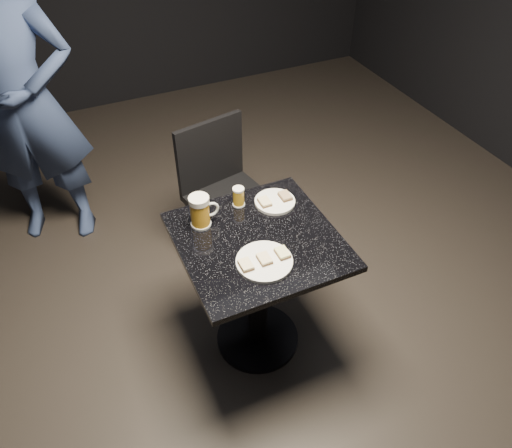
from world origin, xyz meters
The scene contains 10 objects.
floor centered at (0.00, 0.00, 0.00)m, with size 6.00×6.00×0.00m, color black.
plate_large centered at (-0.04, -0.15, 0.76)m, with size 0.24×0.24×0.01m, color white.
plate_small centered at (0.18, 0.20, 0.76)m, with size 0.20×0.20×0.01m, color white.
patron centered at (-0.81, 1.40, 0.92)m, with size 0.67×0.44×1.85m, color navy.
table centered at (0.00, 0.00, 0.51)m, with size 0.70×0.70×0.75m.
beer_mug centered at (-0.20, 0.19, 0.83)m, with size 0.14×0.09×0.16m.
beer_tumbler centered at (0.02, 0.26, 0.80)m, with size 0.06×0.06×0.10m.
chair centered at (0.10, 0.71, 0.50)m, with size 0.51×0.51×0.89m.
canapes_on_plate_large centered at (-0.04, -0.15, 0.77)m, with size 0.22×0.07×0.02m.
canapes_on_plate_small centered at (0.18, 0.20, 0.77)m, with size 0.16×0.07×0.02m.
Camera 1 is at (-0.68, -1.47, 2.27)m, focal length 35.00 mm.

